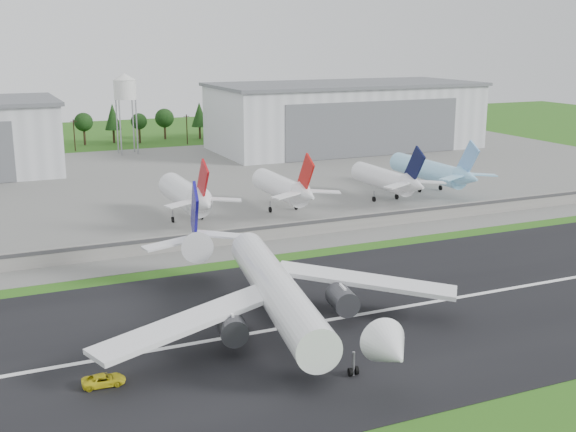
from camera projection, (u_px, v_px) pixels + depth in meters
name	position (u px, v px, depth m)	size (l,w,h in m)	color
ground	(427.00, 333.00, 105.41)	(600.00, 600.00, 0.00)	#1E5714
runway	(391.00, 310.00, 114.26)	(320.00, 60.00, 0.10)	black
runway_centerline	(391.00, 309.00, 114.25)	(220.00, 1.00, 0.02)	white
apron	(192.00, 184.00, 211.83)	(320.00, 150.00, 0.10)	slate
blast_fence	(279.00, 231.00, 153.74)	(240.00, 0.61, 3.50)	gray
hangar_east	(345.00, 116.00, 278.20)	(102.00, 47.00, 25.20)	silver
water_tower	(125.00, 87.00, 261.62)	(8.40, 8.40, 29.40)	#99999E
utility_poles	(133.00, 147.00, 282.80)	(230.00, 3.00, 12.00)	black
treeline	(125.00, 143.00, 296.11)	(320.00, 16.00, 22.00)	black
main_airliner	(278.00, 299.00, 104.99)	(56.45, 59.10, 18.17)	white
ground_vehicle	(104.00, 380.00, 89.07)	(2.46, 5.33, 1.48)	yellow
parked_jet_red_a	(188.00, 196.00, 166.48)	(7.36, 31.29, 16.94)	white
parked_jet_red_b	(286.00, 188.00, 176.19)	(7.36, 31.29, 16.60)	white
parked_jet_navy	(389.00, 179.00, 187.82)	(7.36, 31.29, 16.49)	white
parked_jet_skyblue	(434.00, 171.00, 199.19)	(7.36, 37.29, 16.65)	#90D1F8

